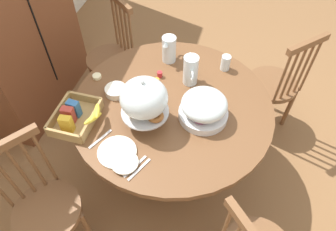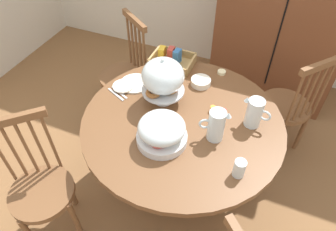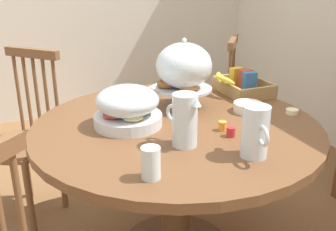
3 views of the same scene
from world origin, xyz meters
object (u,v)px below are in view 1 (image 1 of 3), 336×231
Objects in this scene: fruit_platter_covered at (204,107)px; drinking_glass at (226,63)px; orange_juice_pitcher at (191,71)px; china_plate_large at (117,152)px; milk_pitcher at (169,50)px; windsor_chair_facing_door at (45,208)px; cereal_basket at (76,117)px; dining_table at (172,123)px; windsor_chair_by_cabinet at (112,58)px; butter_dish at (97,76)px; pastry_stand_with_dome at (144,99)px; cereal_bowl at (116,91)px; china_plate_small at (125,162)px; windsor_chair_near_window at (274,86)px.

drinking_glass is (0.47, -0.06, -0.03)m from fruit_platter_covered.
orange_juice_pitcher is 0.95× the size of china_plate_large.
milk_pitcher reaches higher than drinking_glass.
cereal_basket is (0.46, -0.06, 0.33)m from windsor_chair_facing_door.
orange_juice_pitcher reaches higher than dining_table.
windsor_chair_by_cabinet reaches higher than orange_juice_pitcher.
drinking_glass is (0.42, -0.27, 0.25)m from dining_table.
windsor_chair_facing_door is at bearing 130.25° from china_plate_large.
fruit_platter_covered is 2.73× the size of drinking_glass.
orange_juice_pitcher is at bearing 27.37° from fruit_platter_covered.
windsor_chair_by_cabinet is at bearing 77.99° from drinking_glass.
butter_dish is (-0.32, 0.83, -0.04)m from drinking_glass.
windsor_chair_by_cabinet is 1.38m from windsor_chair_facing_door.
cereal_basket is (-0.11, 0.40, -0.15)m from pastry_stand_with_dome.
cereal_bowl is at bearing 117.73° from orange_juice_pitcher.
china_plate_small is at bearing 142.26° from fruit_platter_covered.
windsor_chair_by_cabinet is at bearing 53.32° from fruit_platter_covered.
windsor_chair_by_cabinet is 1.21m from china_plate_large.
orange_juice_pitcher is at bearing -133.07° from milk_pitcher.
windsor_chair_by_cabinet is 16.25× the size of butter_dish.
windsor_chair_near_window is 3.25× the size of fruit_platter_covered.
windsor_chair_facing_door is 0.57m from cereal_basket.
milk_pitcher is 1.76× the size of drinking_glass.
china_plate_large is at bearing 155.06° from dining_table.
milk_pitcher reaches higher than fruit_platter_covered.
china_plate_large is at bearing -49.75° from windsor_chair_facing_door.
cereal_basket is (-0.95, 1.19, 0.33)m from windsor_chair_near_window.
orange_juice_pitcher reaches higher than drinking_glass.
cereal_bowl is at bearing -25.76° from cereal_basket.
china_plate_large is (-0.25, 0.09, -0.19)m from pastry_stand_with_dome.
cereal_basket is (-0.52, 0.58, -0.05)m from orange_juice_pitcher.
drinking_glass is at bearing -32.61° from pastry_stand_with_dome.
drinking_glass is at bearing -32.77° from dining_table.
cereal_bowl is 1.27× the size of drinking_glass.
windsor_chair_near_window and windsor_chair_facing_door have the same top height.
drinking_glass is at bearing -88.56° from milk_pitcher.
orange_juice_pitcher reaches higher than china_plate_large.
milk_pitcher is at bearing -110.80° from windsor_chair_by_cabinet.
china_plate_small is at bearing -59.87° from windsor_chair_facing_door.
pastry_stand_with_dome is 1.65× the size of orange_juice_pitcher.
windsor_chair_near_window is at bearing -59.55° from drinking_glass.
windsor_chair_near_window reaches higher than cereal_basket.
butter_dish is at bearing 126.17° from milk_pitcher.
china_plate_small is at bearing 144.92° from windsor_chair_near_window.
orange_juice_pitcher is 0.50m from cereal_bowl.
pastry_stand_with_dome is 0.33m from china_plate_large.
butter_dish is at bearing 101.74° from orange_juice_pitcher.
pastry_stand_with_dome reaches higher than windsor_chair_facing_door.
orange_juice_pitcher reaches higher than fruit_platter_covered.
china_plate_small is at bearing -144.39° from butter_dish.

